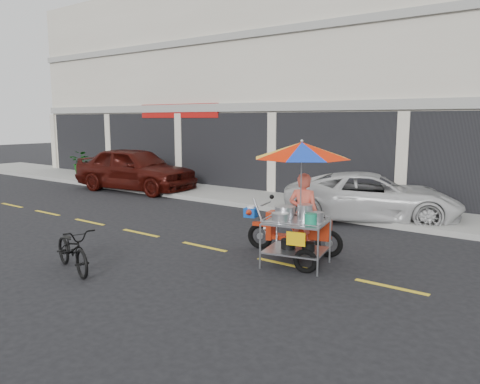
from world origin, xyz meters
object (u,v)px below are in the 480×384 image
Objects in this scene: white_pickup at (371,197)px; food_vendor_rig at (300,185)px; maroon_sedan at (135,169)px; near_bicycle at (73,249)px.

food_vendor_rig is (0.28, -4.33, 0.83)m from white_pickup.
near_bicycle is (6.43, -6.95, -0.42)m from maroon_sedan.
maroon_sedan reaches higher than near_bicycle.
maroon_sedan is 1.06× the size of white_pickup.
white_pickup is 1.76× the size of food_vendor_rig.
maroon_sedan is at bearing 58.82° from near_bicycle.
near_bicycle is (-2.61, -7.30, -0.23)m from white_pickup.
food_vendor_rig reaches higher than white_pickup.
white_pickup is 2.96× the size of near_bicycle.
white_pickup reaches higher than near_bicycle.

